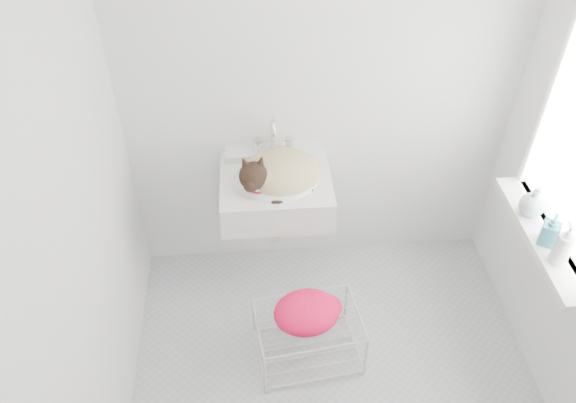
{
  "coord_description": "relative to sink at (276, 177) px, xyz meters",
  "views": [
    {
      "loc": [
        -0.39,
        -1.69,
        2.84
      ],
      "look_at": [
        -0.22,
        0.5,
        0.88
      ],
      "focal_mm": 35.91,
      "sensor_mm": 36.0,
      "label": 1
    }
  ],
  "objects": [
    {
      "name": "bottle_c",
      "position": [
        1.27,
        -0.39,
        0.0
      ],
      "size": [
        0.13,
        0.13,
        0.16
      ],
      "primitive_type": "imported",
      "rotation": [
        0.0,
        0.0,
        0.02
      ],
      "color": "#ADBDC9",
      "rests_on": "windowsill"
    },
    {
      "name": "towel",
      "position": [
        0.12,
        -0.59,
        -0.49
      ],
      "size": [
        0.39,
        0.3,
        0.15
      ],
      "primitive_type": "ellipsoid",
      "rotation": [
        0.0,
        0.0,
        0.15
      ],
      "color": "#F00100",
      "rests_on": "wire_rack"
    },
    {
      "name": "bottle_a",
      "position": [
        1.27,
        -0.72,
        0.0
      ],
      "size": [
        0.08,
        0.08,
        0.19
      ],
      "primitive_type": "imported",
      "rotation": [
        0.0,
        0.0,
        3.05
      ],
      "color": "white",
      "rests_on": "windowsill"
    },
    {
      "name": "wire_rack",
      "position": [
        0.13,
        -0.57,
        -0.7
      ],
      "size": [
        0.59,
        0.45,
        0.33
      ],
      "primitive_type": "cube",
      "rotation": [
        0.0,
        0.0,
        0.13
      ],
      "color": "silver",
      "rests_on": "floor"
    },
    {
      "name": "sink",
      "position": [
        0.0,
        0.0,
        0.0
      ],
      "size": [
        0.61,
        0.53,
        0.24
      ],
      "primitive_type": "cube",
      "color": "silver",
      "rests_on": "back_wall"
    },
    {
      "name": "faucet",
      "position": [
        0.0,
        0.18,
        0.14
      ],
      "size": [
        0.22,
        0.15,
        0.22
      ],
      "primitive_type": null,
      "color": "silver",
      "rests_on": "sink"
    },
    {
      "name": "cat",
      "position": [
        0.01,
        -0.02,
        0.04
      ],
      "size": [
        0.49,
        0.43,
        0.28
      ],
      "rotation": [
        0.0,
        0.0,
        0.19
      ],
      "color": "tan",
      "rests_on": "sink"
    },
    {
      "name": "floor",
      "position": [
        0.27,
        -0.74,
        -0.85
      ],
      "size": [
        2.2,
        2.0,
        0.02
      ],
      "primitive_type": "cube",
      "color": "#ADB4BC",
      "rests_on": "ground"
    },
    {
      "name": "back_wall",
      "position": [
        0.27,
        0.26,
        0.4
      ],
      "size": [
        2.2,
        0.02,
        2.5
      ],
      "primitive_type": "cube",
      "color": "silver",
      "rests_on": "ground"
    },
    {
      "name": "bottle_b",
      "position": [
        1.27,
        -0.6,
        0.0
      ],
      "size": [
        0.11,
        0.11,
        0.18
      ],
      "primitive_type": "imported",
      "rotation": [
        0.0,
        0.0,
        5.71
      ],
      "color": "#2D7280",
      "rests_on": "windowsill"
    },
    {
      "name": "left_wall",
      "position": [
        -0.83,
        -0.74,
        0.4
      ],
      "size": [
        0.02,
        2.0,
        2.5
      ],
      "primitive_type": "cube",
      "color": "silver",
      "rests_on": "ground"
    },
    {
      "name": "windowsill",
      "position": [
        1.28,
        -0.54,
        -0.02
      ],
      "size": [
        0.16,
        0.88,
        0.04
      ],
      "primitive_type": "cube",
      "color": "white",
      "rests_on": "right_wall"
    }
  ]
}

